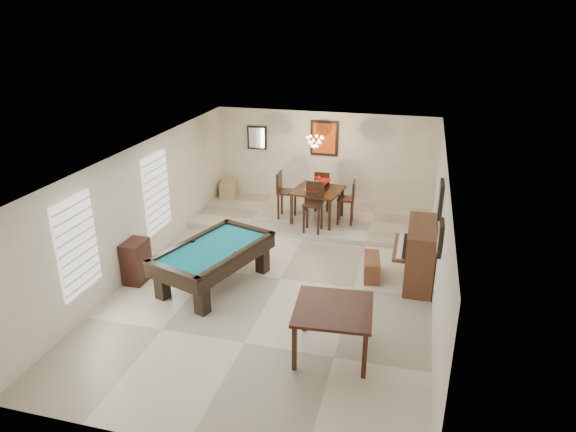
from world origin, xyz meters
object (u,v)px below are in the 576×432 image
at_px(dining_chair_south, 313,208).
at_px(dining_chair_west, 287,195).
at_px(corner_bench, 228,189).
at_px(apothecary_chest, 136,261).
at_px(dining_chair_east, 346,202).
at_px(flower_vase, 318,180).
at_px(square_table, 333,330).
at_px(upright_piano, 413,253).
at_px(pool_table, 214,266).
at_px(chandelier, 315,138).
at_px(piano_bench, 372,267).
at_px(dining_chair_north, 323,190).
at_px(dining_table, 317,203).

relative_size(dining_chair_south, dining_chair_west, 1.00).
relative_size(dining_chair_west, corner_bench, 2.38).
relative_size(apothecary_chest, corner_bench, 1.72).
relative_size(apothecary_chest, dining_chair_west, 0.72).
bearing_deg(dining_chair_east, dining_chair_south, -47.38).
bearing_deg(dining_chair_east, flower_vase, -95.01).
bearing_deg(dining_chair_west, square_table, -158.52).
bearing_deg(apothecary_chest, dining_chair_west, 60.56).
bearing_deg(apothecary_chest, upright_piano, 14.52).
height_order(pool_table, chandelier, chandelier).
bearing_deg(piano_bench, dining_chair_east, 110.87).
height_order(pool_table, dining_chair_north, dining_chair_north).
xyz_separation_m(upright_piano, apothecary_chest, (-5.34, -1.38, -0.18)).
height_order(dining_chair_north, chandelier, chandelier).
distance_m(dining_table, flower_vase, 0.59).
distance_m(piano_bench, corner_bench, 5.69).
relative_size(piano_bench, dining_chair_west, 0.66).
xyz_separation_m(square_table, dining_chair_east, (-0.58, 5.10, 0.26)).
xyz_separation_m(flower_vase, dining_chair_north, (-0.02, 0.78, -0.52)).
xyz_separation_m(dining_table, dining_chair_east, (0.72, -0.02, 0.08)).
relative_size(dining_chair_south, chandelier, 2.00).
xyz_separation_m(piano_bench, apothecary_chest, (-4.56, -1.35, 0.21)).
distance_m(pool_table, dining_chair_south, 3.15).
relative_size(piano_bench, flower_vase, 3.38).
relative_size(piano_bench, dining_table, 0.70).
bearing_deg(dining_chair_south, dining_chair_east, 47.05).
xyz_separation_m(square_table, chandelier, (-1.44, 5.33, 1.78)).
bearing_deg(piano_bench, square_table, -97.24).
xyz_separation_m(dining_chair_north, dining_chair_west, (-0.77, -0.80, 0.06)).
height_order(flower_vase, dining_chair_east, flower_vase).
bearing_deg(dining_chair_west, dining_table, -89.24).
height_order(flower_vase, corner_bench, flower_vase).
height_order(piano_bench, flower_vase, flower_vase).
distance_m(flower_vase, dining_chair_south, 0.86).
distance_m(dining_chair_south, dining_chair_north, 1.51).
xyz_separation_m(corner_bench, chandelier, (2.68, -0.88, 1.85)).
bearing_deg(apothecary_chest, dining_chair_east, 46.05).
bearing_deg(pool_table, chandelier, 89.89).
height_order(apothecary_chest, chandelier, chandelier).
bearing_deg(dining_table, dining_chair_east, -1.59).
bearing_deg(corner_bench, flower_vase, -20.93).
relative_size(dining_chair_south, dining_chair_east, 1.08).
distance_m(square_table, flower_vase, 5.34).
relative_size(square_table, dining_chair_north, 1.11).
bearing_deg(square_table, pool_table, 149.02).
height_order(dining_chair_west, dining_chair_east, dining_chair_west).
height_order(pool_table, dining_chair_east, dining_chair_east).
bearing_deg(chandelier, dining_chair_north, 78.24).
bearing_deg(dining_chair_east, chandelier, -108.08).
height_order(pool_table, dining_chair_south, dining_chair_south).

